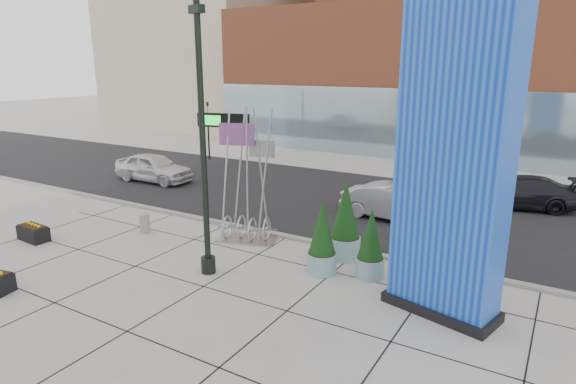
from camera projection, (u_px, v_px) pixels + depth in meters
The scene contains 18 objects.
ground at pixel (200, 268), 16.17m from camera, with size 160.00×160.00×0.00m, color #9E9991.
street_asphalt at pixel (330, 199), 24.48m from camera, with size 80.00×12.00×0.02m, color black.
curb_edge at pixel (265, 232), 19.48m from camera, with size 80.00×0.30×0.12m, color gray.
tower_podium at pixel (440, 79), 36.70m from camera, with size 34.00×10.00×11.00m, color #9C4C2D.
tower_glass_front at pixel (420, 125), 33.49m from camera, with size 34.00×0.60×5.00m, color #8CA5B2.
blue_pylon at pixel (456, 137), 12.13m from camera, with size 3.26×2.05×10.06m.
lamp_post at pixel (204, 168), 14.96m from camera, with size 0.58×0.47×8.60m.
public_art_sculpture at pixel (247, 207), 18.40m from camera, with size 2.49×1.70×5.16m.
concrete_bollard at pixel (145, 223), 19.52m from camera, with size 0.40×0.40×0.77m, color gray.
overhead_street_sign at pixel (217, 130), 19.33m from camera, with size 2.22×0.66×4.74m.
round_planter_east at pixel (371, 245), 15.28m from camera, with size 0.92×0.92×2.31m.
round_planter_mid at pixel (322, 239), 15.57m from camera, with size 0.98×0.98×2.45m.
round_planter_west at pixel (345, 222), 16.72m from camera, with size 1.12×1.12×2.80m.
box_planter_north at pixel (33, 232), 18.66m from camera, with size 1.34×0.73×0.72m.
car_white_west at pixel (154, 168), 27.91m from camera, with size 1.94×4.83×1.64m, color silver.
car_silver_mid at pixel (394, 203), 21.06m from camera, with size 1.60×4.60×1.52m, color #A0A4A8.
car_dark_east at pixel (517, 192), 22.82m from camera, with size 2.12×5.23×1.52m, color black.
traffic_signal at pixel (208, 127), 33.96m from camera, with size 0.15×0.18×4.10m.
Camera 1 is at (10.18, -11.36, 6.66)m, focal length 30.00 mm.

